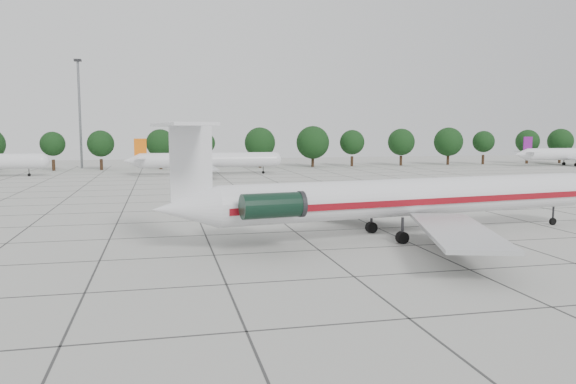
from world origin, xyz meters
name	(u,v)px	position (x,y,z in m)	size (l,w,h in m)	color
ground	(295,232)	(0.00, 0.00, 0.00)	(260.00, 260.00, 0.00)	#B4B3AC
apron_joints	(265,209)	(0.00, 15.00, 0.01)	(170.00, 170.00, 0.02)	#383838
main_airliner	(393,198)	(7.49, -4.49, 3.43)	(41.29, 32.28, 9.72)	silver
bg_airliner_c	(208,160)	(-2.32, 66.17, 2.91)	(28.24, 27.20, 7.40)	silver
bg_airliner_e	(573,154)	(90.77, 74.78, 2.91)	(28.24, 27.20, 7.40)	silver
tree_line	(160,143)	(-11.68, 85.00, 5.98)	(249.86, 8.44, 10.22)	#332114
floodlight_mast	(80,108)	(-30.00, 92.00, 14.28)	(1.60, 1.60, 25.45)	slate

